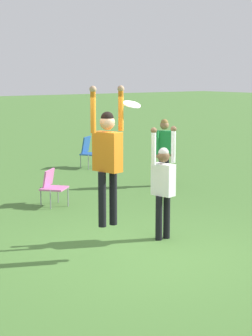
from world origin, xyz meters
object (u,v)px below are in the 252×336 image
at_px(person_jumping, 107,153).
at_px(person_spectator_near, 164,146).
at_px(camping_chair_1, 88,150).
at_px(camping_chair_3, 52,185).
at_px(person_defending, 163,181).
at_px(frisbee, 132,104).

bearing_deg(person_jumping, person_spectator_near, -61.12).
height_order(camping_chair_1, camping_chair_3, camping_chair_1).
relative_size(person_jumping, camping_chair_1, 2.27).
relative_size(person_defending, frisbee, 7.03).
bearing_deg(person_spectator_near, camping_chair_1, 135.31).
height_order(frisbee, camping_chair_3, frisbee).
bearing_deg(person_spectator_near, frisbee, -90.52).
xyz_separation_m(person_jumping, camping_chair_1, (4.42, 7.41, -1.13)).
bearing_deg(person_defending, camping_chair_3, 172.60).
relative_size(camping_chair_1, person_spectator_near, 0.55).
relative_size(camping_chair_1, camping_chair_3, 1.19).
bearing_deg(person_jumping, frisbee, -102.94).
distance_m(camping_chair_1, person_spectator_near, 3.57).
relative_size(person_defending, person_spectator_near, 1.14).
bearing_deg(camping_chair_1, person_jumping, 23.55).
distance_m(person_jumping, camping_chair_3, 4.02).
bearing_deg(person_jumping, camping_chair_1, -43.09).
xyz_separation_m(person_defending, camping_chair_3, (-0.29, 3.38, -0.57)).
height_order(frisbee, camping_chair_1, frisbee).
relative_size(frisbee, camping_chair_1, 0.30).
distance_m(camping_chair_1, camping_chair_3, 5.01).
bearing_deg(person_spectator_near, person_defending, -85.44).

